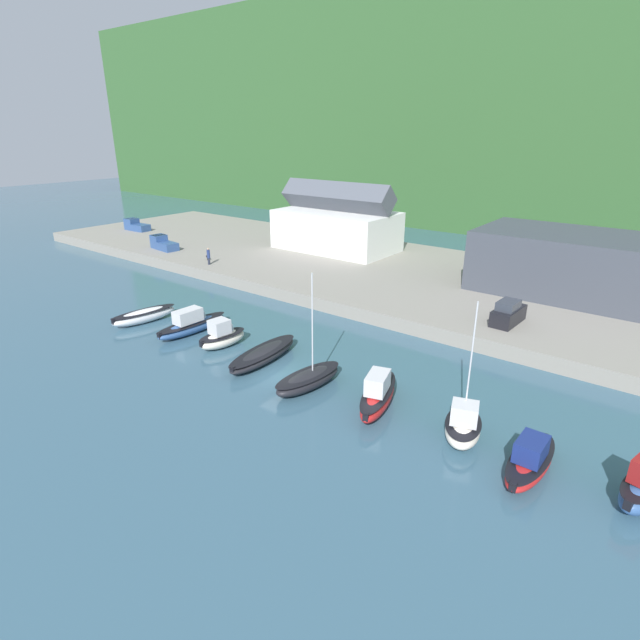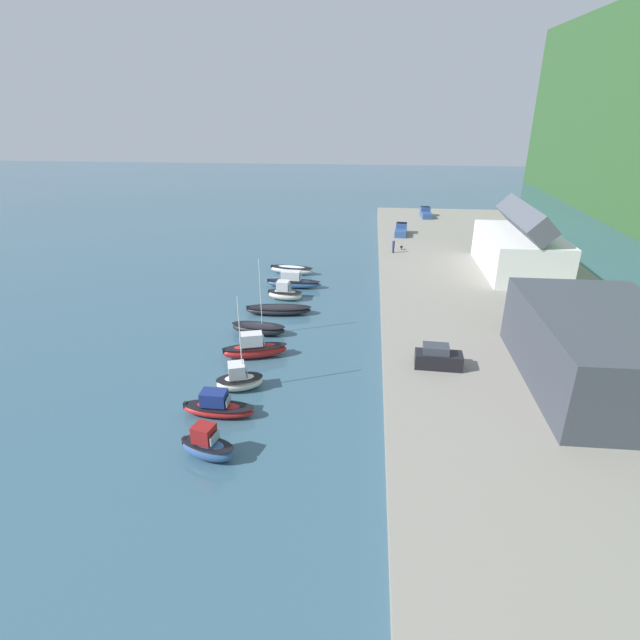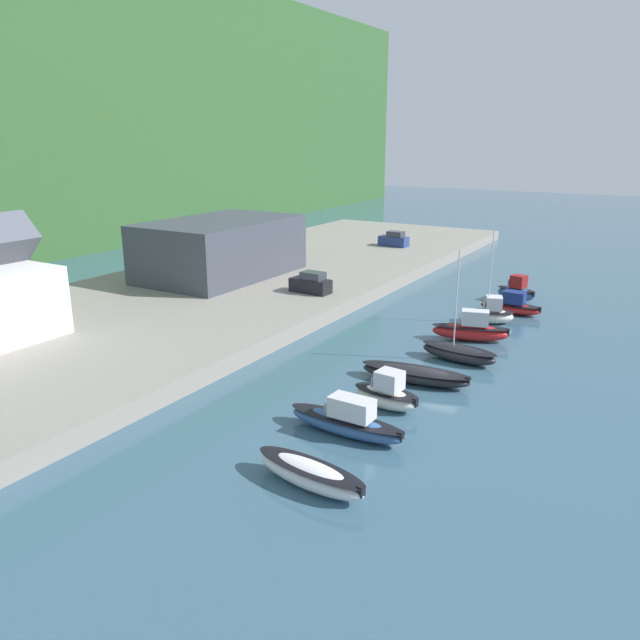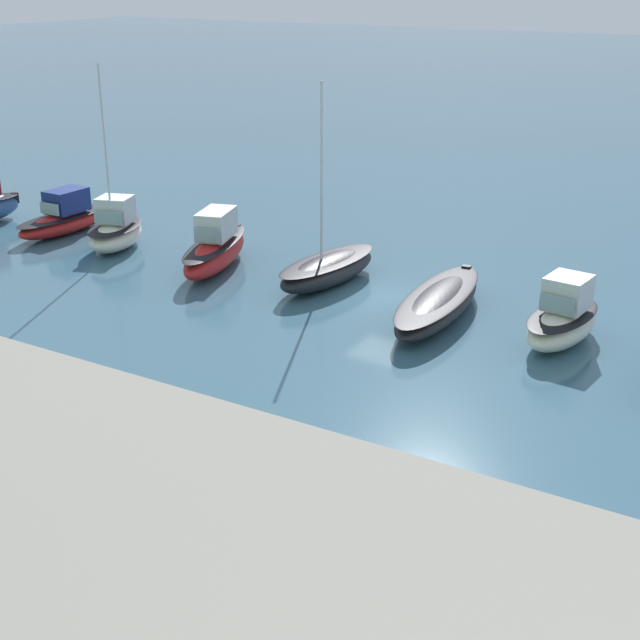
{
  "view_description": "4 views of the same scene",
  "coord_description": "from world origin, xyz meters",
  "px_view_note": "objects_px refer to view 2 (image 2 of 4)",
  "views": [
    {
      "loc": [
        23.25,
        -25.1,
        17.73
      ],
      "look_at": [
        -2.56,
        8.23,
        1.51
      ],
      "focal_mm": 28.0,
      "sensor_mm": 36.0,
      "label": 1
    },
    {
      "loc": [
        51.6,
        11.5,
        23.45
      ],
      "look_at": [
        2.44,
        6.64,
        1.79
      ],
      "focal_mm": 28.0,
      "sensor_mm": 36.0,
      "label": 2
    },
    {
      "loc": [
        -41.38,
        -13.93,
        16.68
      ],
      "look_at": [
        0.28,
        10.75,
        2.32
      ],
      "focal_mm": 35.0,
      "sensor_mm": 36.0,
      "label": 3
    },
    {
      "loc": [
        -15.49,
        31.34,
        12.84
      ],
      "look_at": [
        -0.61,
        6.31,
        1.22
      ],
      "focal_mm": 50.0,
      "sensor_mm": 36.0,
      "label": 4
    }
  ],
  "objects_px": {
    "moored_boat_4": "(258,328)",
    "person_on_quay": "(393,246)",
    "moored_boat_6": "(239,380)",
    "pickup_truck_0": "(401,230)",
    "moored_boat_5": "(254,349)",
    "moored_boat_8": "(207,446)",
    "moored_boat_3": "(279,310)",
    "moored_boat_7": "(218,407)",
    "parked_car_1": "(438,358)",
    "moored_boat_0": "(292,270)",
    "moored_boat_2": "(285,293)",
    "pickup_truck_1": "(426,213)",
    "moored_boat_1": "(293,282)",
    "dog_on_quay": "(401,247)"
  },
  "relations": [
    {
      "from": "moored_boat_4",
      "to": "person_on_quay",
      "type": "height_order",
      "value": "moored_boat_4"
    },
    {
      "from": "moored_boat_6",
      "to": "pickup_truck_0",
      "type": "bearing_deg",
      "value": 143.76
    },
    {
      "from": "moored_boat_5",
      "to": "moored_boat_8",
      "type": "height_order",
      "value": "moored_boat_8"
    },
    {
      "from": "moored_boat_3",
      "to": "moored_boat_7",
      "type": "height_order",
      "value": "moored_boat_7"
    },
    {
      "from": "moored_boat_4",
      "to": "parked_car_1",
      "type": "relative_size",
      "value": 2.01
    },
    {
      "from": "moored_boat_3",
      "to": "moored_boat_4",
      "type": "xyz_separation_m",
      "value": [
        5.69,
        -1.22,
        0.09
      ]
    },
    {
      "from": "moored_boat_0",
      "to": "moored_boat_3",
      "type": "xyz_separation_m",
      "value": [
        15.32,
        0.74,
        -0.09
      ]
    },
    {
      "from": "moored_boat_5",
      "to": "moored_boat_7",
      "type": "bearing_deg",
      "value": -20.87
    },
    {
      "from": "person_on_quay",
      "to": "moored_boat_6",
      "type": "bearing_deg",
      "value": -20.17
    },
    {
      "from": "moored_boat_2",
      "to": "parked_car_1",
      "type": "xyz_separation_m",
      "value": [
        18.76,
        17.09,
        1.39
      ]
    },
    {
      "from": "moored_boat_6",
      "to": "pickup_truck_1",
      "type": "height_order",
      "value": "moored_boat_6"
    },
    {
      "from": "moored_boat_7",
      "to": "moored_boat_6",
      "type": "bearing_deg",
      "value": 170.77
    },
    {
      "from": "moored_boat_2",
      "to": "pickup_truck_1",
      "type": "height_order",
      "value": "pickup_truck_1"
    },
    {
      "from": "moored_boat_3",
      "to": "pickup_truck_0",
      "type": "height_order",
      "value": "pickup_truck_0"
    },
    {
      "from": "moored_boat_8",
      "to": "moored_boat_5",
      "type": "bearing_deg",
      "value": -165.36
    },
    {
      "from": "moored_boat_5",
      "to": "moored_boat_6",
      "type": "bearing_deg",
      "value": -16.66
    },
    {
      "from": "moored_boat_1",
      "to": "moored_boat_3",
      "type": "distance_m",
      "value": 9.47
    },
    {
      "from": "moored_boat_2",
      "to": "pickup_truck_0",
      "type": "bearing_deg",
      "value": 158.19
    },
    {
      "from": "moored_boat_1",
      "to": "moored_boat_6",
      "type": "xyz_separation_m",
      "value": [
        26.62,
        -0.83,
        0.09
      ]
    },
    {
      "from": "parked_car_1",
      "to": "pickup_truck_0",
      "type": "distance_m",
      "value": 49.46
    },
    {
      "from": "moored_boat_2",
      "to": "moored_boat_8",
      "type": "bearing_deg",
      "value": 5.41
    },
    {
      "from": "moored_boat_1",
      "to": "moored_boat_4",
      "type": "relative_size",
      "value": 0.88
    },
    {
      "from": "pickup_truck_1",
      "to": "parked_car_1",
      "type": "bearing_deg",
      "value": -98.13
    },
    {
      "from": "moored_boat_6",
      "to": "parked_car_1",
      "type": "bearing_deg",
      "value": 81.93
    },
    {
      "from": "moored_boat_3",
      "to": "moored_boat_5",
      "type": "bearing_deg",
      "value": -7.52
    },
    {
      "from": "moored_boat_2",
      "to": "moored_boat_8",
      "type": "relative_size",
      "value": 1.06
    },
    {
      "from": "moored_boat_2",
      "to": "moored_boat_3",
      "type": "xyz_separation_m",
      "value": [
        4.88,
        0.03,
        -0.32
      ]
    },
    {
      "from": "moored_boat_2",
      "to": "moored_boat_4",
      "type": "relative_size",
      "value": 0.54
    },
    {
      "from": "moored_boat_1",
      "to": "person_on_quay",
      "type": "bearing_deg",
      "value": 136.59
    },
    {
      "from": "moored_boat_0",
      "to": "moored_boat_3",
      "type": "distance_m",
      "value": 15.34
    },
    {
      "from": "moored_boat_1",
      "to": "dog_on_quay",
      "type": "distance_m",
      "value": 22.16
    },
    {
      "from": "moored_boat_7",
      "to": "dog_on_quay",
      "type": "bearing_deg",
      "value": 160.9
    },
    {
      "from": "moored_boat_3",
      "to": "dog_on_quay",
      "type": "xyz_separation_m",
      "value": [
        -25.31,
        15.81,
        1.25
      ]
    },
    {
      "from": "moored_boat_0",
      "to": "pickup_truck_0",
      "type": "relative_size",
      "value": 1.37
    },
    {
      "from": "dog_on_quay",
      "to": "pickup_truck_0",
      "type": "bearing_deg",
      "value": -67.47
    },
    {
      "from": "person_on_quay",
      "to": "parked_car_1",
      "type": "bearing_deg",
      "value": 4.07
    },
    {
      "from": "moored_boat_1",
      "to": "person_on_quay",
      "type": "relative_size",
      "value": 3.53
    },
    {
      "from": "moored_boat_5",
      "to": "moored_boat_2",
      "type": "bearing_deg",
      "value": 161.79
    },
    {
      "from": "moored_boat_5",
      "to": "person_on_quay",
      "type": "distance_m",
      "value": 37.59
    },
    {
      "from": "moored_boat_0",
      "to": "moored_boat_8",
      "type": "xyz_separation_m",
      "value": [
        41.9,
        0.32,
        0.33
      ]
    },
    {
      "from": "dog_on_quay",
      "to": "moored_boat_4",
      "type": "bearing_deg",
      "value": 86.14
    },
    {
      "from": "moored_boat_3",
      "to": "pickup_truck_0",
      "type": "distance_m",
      "value": 39.14
    },
    {
      "from": "parked_car_1",
      "to": "person_on_quay",
      "type": "height_order",
      "value": "parked_car_1"
    },
    {
      "from": "moored_boat_7",
      "to": "moored_boat_5",
      "type": "bearing_deg",
      "value": 176.74
    },
    {
      "from": "dog_on_quay",
      "to": "moored_boat_2",
      "type": "bearing_deg",
      "value": 77.14
    },
    {
      "from": "moored_boat_6",
      "to": "pickup_truck_1",
      "type": "xyz_separation_m",
      "value": [
        -68.53,
        22.6,
        1.26
      ]
    },
    {
      "from": "pickup_truck_1",
      "to": "moored_boat_8",
      "type": "bearing_deg",
      "value": -109.82
    },
    {
      "from": "parked_car_1",
      "to": "pickup_truck_1",
      "type": "bearing_deg",
      "value": 178.58
    },
    {
      "from": "moored_boat_6",
      "to": "moored_boat_8",
      "type": "distance_m",
      "value": 9.43
    },
    {
      "from": "moored_boat_3",
      "to": "person_on_quay",
      "type": "distance_m",
      "value": 27.51
    }
  ]
}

